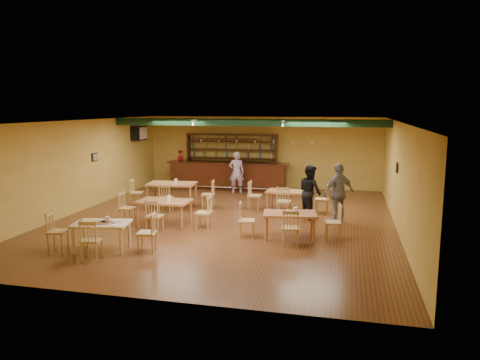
% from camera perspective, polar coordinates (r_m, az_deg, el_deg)
% --- Properties ---
extents(floor, '(12.00, 12.00, 0.00)m').
position_cam_1_polar(floor, '(14.13, -1.80, -4.94)').
color(floor, '#562E18').
rests_on(floor, ground).
extents(ceiling_beam, '(10.00, 0.30, 0.25)m').
position_cam_1_polar(ceiling_beam, '(16.43, 0.71, 7.17)').
color(ceiling_beam, black).
rests_on(ceiling_beam, ceiling).
extents(track_rail_left, '(0.05, 2.50, 0.05)m').
position_cam_1_polar(track_rail_left, '(17.49, -4.67, 7.49)').
color(track_rail_left, silver).
rests_on(track_rail_left, ceiling).
extents(track_rail_right, '(0.05, 2.50, 0.05)m').
position_cam_1_polar(track_rail_right, '(16.78, 5.87, 7.40)').
color(track_rail_right, silver).
rests_on(track_rail_right, ceiling).
extents(ac_unit, '(0.34, 0.70, 0.48)m').
position_cam_1_polar(ac_unit, '(19.37, -12.42, 5.72)').
color(ac_unit, silver).
rests_on(ac_unit, wall_left).
extents(picture_left, '(0.04, 0.34, 0.28)m').
position_cam_1_polar(picture_left, '(16.69, -17.63, 2.74)').
color(picture_left, black).
rests_on(picture_left, wall_left).
extents(picture_right, '(0.04, 0.34, 0.28)m').
position_cam_1_polar(picture_right, '(13.91, 18.92, 1.47)').
color(picture_right, black).
rests_on(picture_right, wall_right).
extents(bar_counter, '(5.12, 0.85, 1.13)m').
position_cam_1_polar(bar_counter, '(19.23, -1.49, 0.56)').
color(bar_counter, '#34100A').
rests_on(bar_counter, ground).
extents(back_bar_hutch, '(3.96, 0.40, 2.28)m').
position_cam_1_polar(back_bar_hutch, '(19.76, -1.03, 2.47)').
color(back_bar_hutch, '#34100A').
rests_on(back_bar_hutch, ground).
extents(poinsettia, '(0.32, 0.32, 0.45)m').
position_cam_1_polar(poinsettia, '(19.77, -7.43, 3.03)').
color(poinsettia, maroon).
rests_on(poinsettia, bar_counter).
extents(dining_table_a, '(1.74, 1.16, 0.82)m').
position_cam_1_polar(dining_table_a, '(16.04, -8.45, -1.83)').
color(dining_table_a, '#A9683C').
rests_on(dining_table_a, ground).
extents(dining_table_b, '(1.40, 0.88, 0.68)m').
position_cam_1_polar(dining_table_b, '(15.29, 5.92, -2.59)').
color(dining_table_b, '#A9683C').
rests_on(dining_table_b, ground).
extents(dining_table_c, '(1.51, 0.91, 0.75)m').
position_cam_1_polar(dining_table_c, '(13.52, -9.35, -4.07)').
color(dining_table_c, '#A9683C').
rests_on(dining_table_c, ground).
extents(dining_table_d, '(1.48, 1.02, 0.69)m').
position_cam_1_polar(dining_table_d, '(12.17, 6.19, -5.64)').
color(dining_table_d, '#A9683C').
rests_on(dining_table_d, ground).
extents(near_table, '(1.41, 1.04, 0.69)m').
position_cam_1_polar(near_table, '(11.59, -16.78, -6.74)').
color(near_table, beige).
rests_on(near_table, ground).
extents(pizza_tray, '(0.52, 0.52, 0.01)m').
position_cam_1_polar(pizza_tray, '(11.46, -16.47, -5.08)').
color(pizza_tray, silver).
rests_on(pizza_tray, near_table).
extents(parmesan_shaker, '(0.09, 0.09, 0.11)m').
position_cam_1_polar(parmesan_shaker, '(11.59, -19.00, -4.81)').
color(parmesan_shaker, '#EAE5C6').
rests_on(parmesan_shaker, near_table).
extents(napkin_stack, '(0.25, 0.24, 0.03)m').
position_cam_1_polar(napkin_stack, '(11.50, -15.01, -4.93)').
color(napkin_stack, white).
rests_on(napkin_stack, near_table).
extents(pizza_server, '(0.32, 0.23, 0.00)m').
position_cam_1_polar(pizza_server, '(11.43, -15.75, -5.04)').
color(pizza_server, silver).
rests_on(pizza_server, pizza_tray).
extents(side_plate, '(0.25, 0.25, 0.01)m').
position_cam_1_polar(side_plate, '(11.10, -15.07, -5.48)').
color(side_plate, white).
rests_on(side_plate, near_table).
extents(patron_bar, '(0.67, 0.51, 1.67)m').
position_cam_1_polar(patron_bar, '(18.26, -0.42, 0.96)').
color(patron_bar, '#84489C').
rests_on(patron_bar, ground).
extents(patron_right_a, '(0.99, 1.03, 1.67)m').
position_cam_1_polar(patron_right_a, '(14.33, 8.70, -1.43)').
color(patron_right_a, black).
rests_on(patron_right_a, ground).
extents(patron_right_b, '(1.09, 1.01, 1.79)m').
position_cam_1_polar(patron_right_b, '(13.92, 12.17, -1.58)').
color(patron_right_b, gray).
rests_on(patron_right_b, ground).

